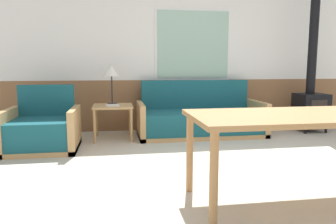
# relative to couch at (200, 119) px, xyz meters

# --- Properties ---
(ground_plane) EXTENTS (16.00, 16.00, 0.00)m
(ground_plane) POSITION_rel_couch_xyz_m (0.03, -2.06, -0.25)
(ground_plane) COLOR beige
(wall_back) EXTENTS (7.20, 0.09, 2.70)m
(wall_back) POSITION_rel_couch_xyz_m (0.03, 0.57, 1.11)
(wall_back) COLOR #8E603D
(wall_back) RESTS_ON ground_plane
(couch) EXTENTS (1.97, 0.86, 0.86)m
(couch) POSITION_rel_couch_xyz_m (0.00, 0.00, 0.00)
(couch) COLOR tan
(couch) RESTS_ON ground_plane
(armchair) EXTENTS (0.91, 0.85, 0.84)m
(armchair) POSITION_rel_couch_xyz_m (-2.29, -0.56, 0.00)
(armchair) COLOR tan
(armchair) RESTS_ON ground_plane
(side_table) EXTENTS (0.58, 0.58, 0.51)m
(side_table) POSITION_rel_couch_xyz_m (-1.37, -0.08, 0.19)
(side_table) COLOR tan
(side_table) RESTS_ON ground_plane
(table_lamp) EXTENTS (0.25, 0.25, 0.60)m
(table_lamp) POSITION_rel_couch_xyz_m (-1.38, 0.03, 0.76)
(table_lamp) COLOR #262628
(table_lamp) RESTS_ON side_table
(book_stack) EXTENTS (0.21, 0.18, 0.02)m
(book_stack) POSITION_rel_couch_xyz_m (-1.37, -0.18, 0.28)
(book_stack) COLOR white
(book_stack) RESTS_ON side_table
(dining_table) EXTENTS (1.85, 0.83, 0.73)m
(dining_table) POSITION_rel_couch_xyz_m (0.17, -2.65, 0.41)
(dining_table) COLOR #B27F4C
(dining_table) RESTS_ON ground_plane
(wood_stove) EXTENTS (0.47, 0.45, 2.58)m
(wood_stove) POSITION_rel_couch_xyz_m (1.91, -0.00, 0.45)
(wood_stove) COLOR black
(wood_stove) RESTS_ON ground_plane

